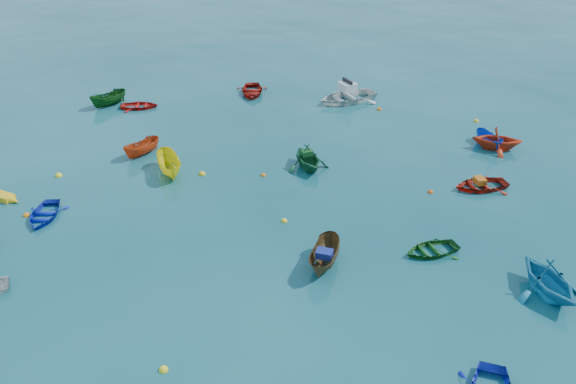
# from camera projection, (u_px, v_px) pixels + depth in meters

# --- Properties ---
(ground) EXTENTS (160.00, 160.00, 0.00)m
(ground) POSITION_uv_depth(u_px,v_px,m) (262.00, 256.00, 24.24)
(ground) COLOR #093E46
(ground) RESTS_ON ground
(dinghy_blue_sw) EXTENTS (2.52, 3.05, 0.55)m
(dinghy_blue_sw) POSITION_uv_depth(u_px,v_px,m) (44.00, 218.00, 26.93)
(dinghy_blue_sw) COLOR #0E23B5
(dinghy_blue_sw) RESTS_ON ground
(sampan_brown_mid) EXTENTS (1.26, 2.92, 1.10)m
(sampan_brown_mid) POSITION_uv_depth(u_px,v_px,m) (325.00, 266.00, 23.66)
(sampan_brown_mid) COLOR brown
(sampan_brown_mid) RESTS_ON ground
(sampan_yellow_mid) EXTENTS (2.69, 3.24, 1.20)m
(sampan_yellow_mid) POSITION_uv_depth(u_px,v_px,m) (171.00, 173.00, 30.87)
(sampan_yellow_mid) COLOR yellow
(sampan_yellow_mid) RESTS_ON ground
(dinghy_green_e) EXTENTS (3.04, 2.81, 0.51)m
(dinghy_green_e) POSITION_uv_depth(u_px,v_px,m) (431.00, 252.00, 24.47)
(dinghy_green_e) COLOR #135218
(dinghy_green_e) RESTS_ON ground
(dinghy_cyan_se) EXTENTS (3.75, 3.92, 1.61)m
(dinghy_cyan_se) POSITION_uv_depth(u_px,v_px,m) (545.00, 293.00, 22.10)
(dinghy_cyan_se) COLOR teal
(dinghy_cyan_se) RESTS_ON ground
(dinghy_red_nw) EXTENTS (3.01, 2.49, 0.54)m
(dinghy_red_nw) POSITION_uv_depth(u_px,v_px,m) (140.00, 108.00, 39.39)
(dinghy_red_nw) COLOR red
(dinghy_red_nw) RESTS_ON ground
(sampan_orange_n) EXTENTS (1.91, 2.70, 0.98)m
(sampan_orange_n) POSITION_uv_depth(u_px,v_px,m) (143.00, 155.00, 32.91)
(sampan_orange_n) COLOR #BF3C12
(sampan_orange_n) RESTS_ON ground
(dinghy_green_n) EXTENTS (3.54, 3.65, 1.47)m
(dinghy_green_n) POSITION_uv_depth(u_px,v_px,m) (307.00, 168.00, 31.44)
(dinghy_green_n) COLOR #14562E
(dinghy_green_n) RESTS_ON ground
(dinghy_red_ne) EXTENTS (3.48, 3.08, 0.60)m
(dinghy_red_ne) POSITION_uv_depth(u_px,v_px,m) (480.00, 188.00, 29.45)
(dinghy_red_ne) COLOR #AA1B0E
(dinghy_red_ne) RESTS_ON ground
(sampan_blue_far) EXTENTS (1.90, 2.50, 0.91)m
(sampan_blue_far) POSITION_uv_depth(u_px,v_px,m) (488.00, 145.00, 34.01)
(sampan_blue_far) COLOR blue
(sampan_blue_far) RESTS_ON ground
(dinghy_red_far) EXTENTS (3.15, 3.80, 0.68)m
(dinghy_red_far) POSITION_uv_depth(u_px,v_px,m) (252.00, 94.00, 41.88)
(dinghy_red_far) COLOR #9C130D
(dinghy_red_far) RESTS_ON ground
(dinghy_orange_far) EXTENTS (2.91, 2.53, 1.50)m
(dinghy_orange_far) POSITION_uv_depth(u_px,v_px,m) (495.00, 149.00, 33.57)
(dinghy_orange_far) COLOR red
(dinghy_orange_far) RESTS_ON ground
(sampan_green_far) EXTENTS (2.31, 3.02, 1.10)m
(sampan_green_far) POSITION_uv_depth(u_px,v_px,m) (110.00, 105.00, 39.80)
(sampan_green_far) COLOR #114C15
(sampan_green_far) RESTS_ON ground
(motorboat_white) EXTENTS (5.45, 5.30, 1.52)m
(motorboat_white) POSITION_uv_depth(u_px,v_px,m) (346.00, 101.00, 40.59)
(motorboat_white) COLOR silver
(motorboat_white) RESTS_ON ground
(tarp_blue_a) EXTENTS (0.70, 0.55, 0.32)m
(tarp_blue_a) POSITION_uv_depth(u_px,v_px,m) (324.00, 254.00, 23.18)
(tarp_blue_a) COLOR navy
(tarp_blue_a) RESTS_ON sampan_brown_mid
(tarp_green_b) EXTENTS (0.77, 0.72, 0.30)m
(tarp_green_b) POSITION_uv_depth(u_px,v_px,m) (307.00, 153.00, 31.08)
(tarp_green_b) COLOR #134D1E
(tarp_green_b) RESTS_ON dinghy_green_n
(tarp_orange_b) EXTENTS (0.70, 0.78, 0.31)m
(tarp_orange_b) POSITION_uv_depth(u_px,v_px,m) (480.00, 181.00, 29.21)
(tarp_orange_b) COLOR #C35E14
(tarp_orange_b) RESTS_ON dinghy_red_ne
(buoy_or_a) EXTENTS (0.32, 0.32, 0.32)m
(buoy_or_a) POSITION_uv_depth(u_px,v_px,m) (26.00, 216.00, 27.07)
(buoy_or_a) COLOR orange
(buoy_or_a) RESTS_ON ground
(buoy_ye_a) EXTENTS (0.32, 0.32, 0.32)m
(buoy_ye_a) POSITION_uv_depth(u_px,v_px,m) (164.00, 370.00, 18.70)
(buoy_ye_a) COLOR yellow
(buoy_ye_a) RESTS_ON ground
(buoy_ye_b) EXTENTS (0.38, 0.38, 0.38)m
(buoy_ye_b) POSITION_uv_depth(u_px,v_px,m) (59.00, 176.00, 30.60)
(buoy_ye_b) COLOR yellow
(buoy_ye_b) RESTS_ON ground
(buoy_or_c) EXTENTS (0.30, 0.30, 0.30)m
(buoy_or_c) POSITION_uv_depth(u_px,v_px,m) (263.00, 176.00, 30.64)
(buoy_or_c) COLOR orange
(buoy_or_c) RESTS_ON ground
(buoy_ye_c) EXTENTS (0.31, 0.31, 0.31)m
(buoy_ye_c) POSITION_uv_depth(u_px,v_px,m) (284.00, 221.00, 26.64)
(buoy_ye_c) COLOR yellow
(buoy_ye_c) RESTS_ON ground
(buoy_or_d) EXTENTS (0.30, 0.30, 0.30)m
(buoy_or_d) POSITION_uv_depth(u_px,v_px,m) (430.00, 193.00, 29.03)
(buoy_or_d) COLOR #D94F0B
(buoy_or_d) RESTS_ON ground
(buoy_ye_d) EXTENTS (0.38, 0.38, 0.38)m
(buoy_ye_d) POSITION_uv_depth(u_px,v_px,m) (202.00, 174.00, 30.76)
(buoy_ye_d) COLOR gold
(buoy_ye_d) RESTS_ON ground
(buoy_or_e) EXTENTS (0.35, 0.35, 0.35)m
(buoy_or_e) POSITION_uv_depth(u_px,v_px,m) (379.00, 110.00, 39.09)
(buoy_or_e) COLOR orange
(buoy_or_e) RESTS_ON ground
(buoy_ye_e) EXTENTS (0.35, 0.35, 0.35)m
(buoy_ye_e) POSITION_uv_depth(u_px,v_px,m) (476.00, 122.00, 37.24)
(buoy_ye_e) COLOR yellow
(buoy_ye_e) RESTS_ON ground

